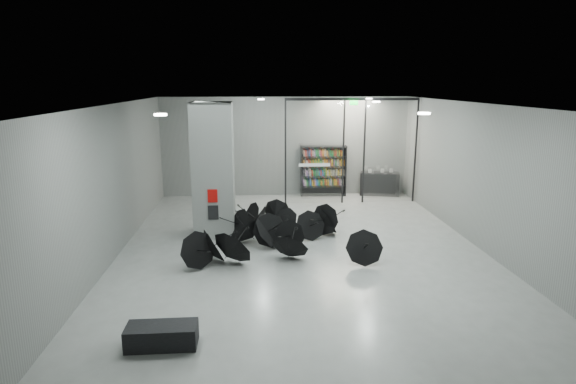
{
  "coord_description": "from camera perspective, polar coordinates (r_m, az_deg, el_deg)",
  "views": [
    {
      "loc": [
        -1.29,
        -11.9,
        4.55
      ],
      "look_at": [
        -0.3,
        1.5,
        1.4
      ],
      "focal_mm": 29.19,
      "sensor_mm": 36.0,
      "label": 1
    }
  ],
  "objects": [
    {
      "name": "glass_partition",
      "position": [
        17.94,
        7.69,
        5.49
      ],
      "size": [
        5.06,
        0.08,
        4.0
      ],
      "color": "silver",
      "rests_on": "ground"
    },
    {
      "name": "umbrella_cluster",
      "position": [
        13.39,
        -2.0,
        -5.33
      ],
      "size": [
        5.43,
        4.62,
        1.29
      ],
      "color": "black",
      "rests_on": "ground"
    },
    {
      "name": "fire_cabinet",
      "position": [
        13.71,
        -9.17,
        -0.47
      ],
      "size": [
        0.28,
        0.04,
        0.38
      ],
      "primitive_type": "cube",
      "color": "#A50A07",
      "rests_on": "column"
    },
    {
      "name": "exit_sign",
      "position": [
        17.6,
        8.02,
        10.7
      ],
      "size": [
        0.3,
        0.06,
        0.15
      ],
      "primitive_type": "cube",
      "color": "#0CE533",
      "rests_on": "room"
    },
    {
      "name": "bookshelf",
      "position": [
        19.19,
        4.35,
        2.58
      ],
      "size": [
        1.88,
        0.49,
        2.05
      ],
      "primitive_type": null,
      "rotation": [
        0.0,
        0.0,
        -0.06
      ],
      "color": "black",
      "rests_on": "ground"
    },
    {
      "name": "room",
      "position": [
        12.09,
        1.95,
        5.07
      ],
      "size": [
        14.0,
        14.02,
        4.01
      ],
      "color": "gray",
      "rests_on": "ground"
    },
    {
      "name": "column",
      "position": [
        14.18,
        -9.06,
        2.67
      ],
      "size": [
        1.2,
        1.2,
        4.0
      ],
      "primitive_type": "cube",
      "color": "slate",
      "rests_on": "ground"
    },
    {
      "name": "bench",
      "position": [
        8.91,
        -15.12,
        -16.53
      ],
      "size": [
        1.24,
        0.54,
        0.4
      ],
      "primitive_type": "cube",
      "rotation": [
        0.0,
        0.0,
        0.0
      ],
      "color": "black",
      "rests_on": "ground"
    },
    {
      "name": "info_panel",
      "position": [
        13.84,
        -9.1,
        -2.48
      ],
      "size": [
        0.3,
        0.03,
        0.42
      ],
      "primitive_type": "cube",
      "color": "black",
      "rests_on": "column"
    },
    {
      "name": "shop_counter",
      "position": [
        19.71,
        11.05,
        1.01
      ],
      "size": [
        1.67,
        0.96,
        0.94
      ],
      "primitive_type": "cube",
      "rotation": [
        0.0,
        0.0,
        -0.22
      ],
      "color": "black",
      "rests_on": "ground"
    }
  ]
}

